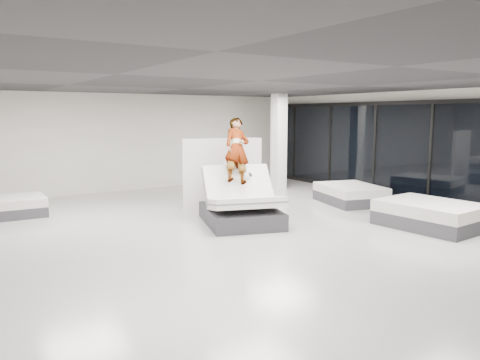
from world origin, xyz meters
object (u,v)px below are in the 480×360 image
at_px(column, 279,142).
at_px(flat_bed_right_near, 430,215).
at_px(remote, 250,175).
at_px(hero_bed, 241,206).
at_px(flat_bed_right_far, 350,194).
at_px(flat_bed_left_far, 7,207).
at_px(person, 237,164).
at_px(divider_panel, 223,175).

bearing_deg(column, flat_bed_right_near, -94.54).
bearing_deg(remote, flat_bed_right_near, -20.39).
distance_m(hero_bed, column, 5.48).
bearing_deg(flat_bed_right_near, flat_bed_right_far, 78.57).
bearing_deg(flat_bed_left_far, person, -37.24).
bearing_deg(divider_panel, flat_bed_right_near, -36.52).
xyz_separation_m(person, flat_bed_right_near, (3.29, -2.91, -1.07)).
bearing_deg(hero_bed, flat_bed_right_far, 6.43).
height_order(flat_bed_right_far, flat_bed_right_near, flat_bed_right_near).
height_order(person, flat_bed_right_near, person).
distance_m(person, flat_bed_right_near, 4.52).
bearing_deg(flat_bed_right_far, person, -178.18).
relative_size(divider_panel, flat_bed_right_far, 0.95).
bearing_deg(divider_panel, person, -87.07).
xyz_separation_m(hero_bed, divider_panel, (0.44, 1.56, 0.53)).
relative_size(flat_bed_right_far, flat_bed_left_far, 1.24).
height_order(divider_panel, flat_bed_right_near, divider_panel).
relative_size(remote, divider_panel, 0.07).
xyz_separation_m(person, divider_panel, (0.33, 1.24, -0.41)).
relative_size(hero_bed, remote, 17.87).
relative_size(divider_panel, flat_bed_left_far, 1.18).
bearing_deg(remote, column, 63.35).
distance_m(remote, flat_bed_right_near, 4.15).
bearing_deg(person, hero_bed, -90.00).
relative_size(hero_bed, column, 0.78).
bearing_deg(remote, flat_bed_right_far, 25.71).
height_order(flat_bed_right_near, column, column).
xyz_separation_m(person, flat_bed_right_far, (3.90, 0.12, -1.10)).
bearing_deg(person, flat_bed_right_far, 19.67).
height_order(remote, flat_bed_right_far, remote).
relative_size(hero_bed, flat_bed_right_near, 1.14).
xyz_separation_m(remote, divider_panel, (0.23, 1.64, -0.19)).
bearing_deg(column, hero_bed, -136.63).
bearing_deg(hero_bed, flat_bed_right_near, -37.28).
bearing_deg(flat_bed_right_far, remote, -172.14).
distance_m(flat_bed_right_far, flat_bed_right_near, 3.10).
height_order(hero_bed, person, person).
height_order(flat_bed_left_far, column, column).
bearing_deg(divider_panel, remote, -80.02).
bearing_deg(column, flat_bed_right_far, -87.93).
distance_m(flat_bed_left_far, column, 8.46).
bearing_deg(person, flat_bed_left_far, 160.61).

